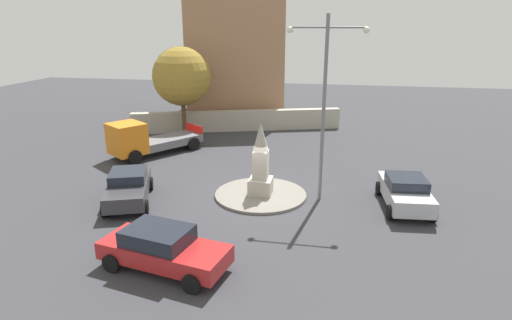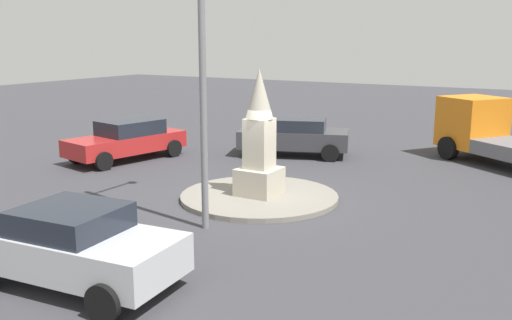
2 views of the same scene
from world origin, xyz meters
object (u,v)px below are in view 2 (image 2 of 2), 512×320
at_px(monument, 259,142).
at_px(car_silver_waiting, 74,245).
at_px(car_red_passing, 127,139).
at_px(truck_orange_parked_left, 496,134).
at_px(streetlamp, 201,11).
at_px(car_dark_grey_parked_right, 295,136).

height_order(monument, car_silver_waiting, monument).
bearing_deg(car_red_passing, truck_orange_parked_left, 117.34).
xyz_separation_m(streetlamp, car_red_passing, (-4.88, -6.90, -4.20)).
bearing_deg(streetlamp, car_dark_grey_parked_right, -167.35).
bearing_deg(car_silver_waiting, truck_orange_parked_left, 161.21).
bearing_deg(car_red_passing, car_dark_grey_parked_right, 127.03).
relative_size(monument, streetlamp, 0.42).
distance_m(car_dark_grey_parked_right, car_silver_waiting, 12.52).
bearing_deg(car_silver_waiting, streetlamp, 176.92).
relative_size(car_red_passing, truck_orange_parked_left, 0.79).
height_order(car_dark_grey_parked_right, truck_orange_parked_left, truck_orange_parked_left).
bearing_deg(truck_orange_parked_left, streetlamp, -23.70).
xyz_separation_m(car_dark_grey_parked_right, car_red_passing, (3.75, -4.97, 0.01)).
xyz_separation_m(car_silver_waiting, car_red_passing, (-8.65, -6.70, -0.00)).
bearing_deg(car_red_passing, streetlamp, 54.73).
relative_size(car_dark_grey_parked_right, car_silver_waiting, 1.09).
xyz_separation_m(car_dark_grey_parked_right, car_silver_waiting, (12.40, 1.73, 0.01)).
bearing_deg(car_dark_grey_parked_right, truck_orange_parked_left, 108.88).
bearing_deg(truck_orange_parked_left, car_dark_grey_parked_right, -71.12).
xyz_separation_m(monument, streetlamp, (2.78, 0.14, 3.34)).
xyz_separation_m(car_silver_waiting, truck_orange_parked_left, (-14.70, 5.00, 0.29)).
height_order(streetlamp, truck_orange_parked_left, streetlamp).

